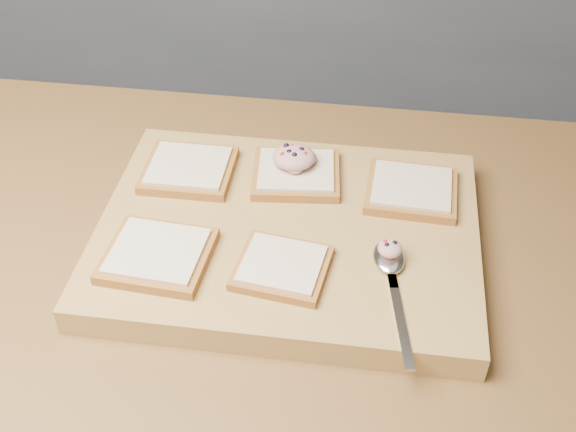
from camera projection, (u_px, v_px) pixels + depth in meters
name	position (u px, v px, depth m)	size (l,w,h in m)	color
back_counter	(329.00, 43.00, 2.29)	(3.60, 0.62, 0.94)	slate
cutting_board	(288.00, 236.00, 0.95)	(0.49, 0.37, 0.04)	tan
bread_far_left	(189.00, 169.00, 1.01)	(0.12, 0.11, 0.02)	brown
bread_far_center	(296.00, 173.00, 1.01)	(0.13, 0.12, 0.02)	brown
bread_far_right	(411.00, 190.00, 0.98)	(0.13, 0.12, 0.02)	brown
bread_near_left	(158.00, 255.00, 0.88)	(0.13, 0.12, 0.02)	brown
bread_near_center	(282.00, 267.00, 0.87)	(0.12, 0.11, 0.02)	brown
tuna_salad_dollop	(294.00, 157.00, 1.00)	(0.06, 0.06, 0.03)	tan
spoon	(390.00, 266.00, 0.87)	(0.06, 0.20, 0.01)	silver
spoon_salad	(390.00, 248.00, 0.87)	(0.03, 0.03, 0.02)	tan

